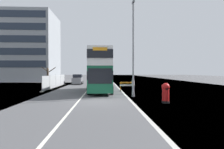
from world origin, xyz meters
TOP-DOWN VIEW (x-y plane):
  - ground at (0.61, 0.13)m, footprint 140.00×280.00m
  - double_decker_bus at (0.14, 8.12)m, footprint 3.00×10.80m
  - lamppost_foreground at (3.54, 2.94)m, footprint 0.29×0.70m
  - red_pillar_postbox at (5.52, -1.07)m, footprint 0.63×0.63m
  - roadworks_barrier at (3.53, 8.46)m, footprint 1.76×0.66m
  - construction_site_fence at (-7.02, 14.47)m, footprint 0.44×13.80m
  - car_oncoming_near at (-4.64, 22.55)m, footprint 1.97×4.07m
  - car_receding_mid at (0.18, 32.25)m, footprint 1.96×4.60m
  - bare_tree_far_verge_near at (-11.56, 26.04)m, footprint 3.26×2.22m
  - pedestrian_at_kerb at (3.95, 5.58)m, footprint 0.34×0.34m
  - backdrop_office_block at (-23.22, 37.77)m, footprint 20.74×13.33m

SIDE VIEW (x-z plane):
  - ground at x=0.61m, z-range -0.10..0.00m
  - roadworks_barrier at x=3.53m, z-range 0.17..1.35m
  - red_pillar_postbox at x=5.52m, z-range 0.08..1.69m
  - pedestrian_at_kerb at x=3.95m, z-range 0.01..1.76m
  - car_oncoming_near at x=-4.64m, z-range -0.05..1.94m
  - construction_site_fence at x=-7.02m, z-range -0.05..1.98m
  - car_receding_mid at x=0.18m, z-range -0.07..2.22m
  - bare_tree_far_verge_near at x=-11.56m, z-range 0.14..3.78m
  - double_decker_bus at x=0.14m, z-range 0.16..5.29m
  - lamppost_foreground at x=3.54m, z-range -0.24..9.36m
  - backdrop_office_block at x=-23.22m, z-range 0.00..18.28m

